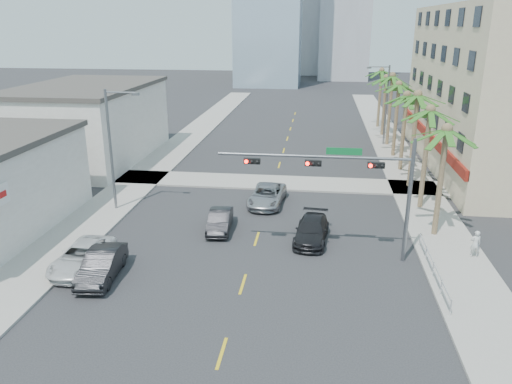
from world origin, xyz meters
TOP-DOWN VIEW (x-y plane):
  - ground at (0.00, 0.00)m, footprint 260.00×260.00m
  - sidewalk_right at (12.00, 20.00)m, footprint 4.00×120.00m
  - sidewalk_left at (-12.00, 20.00)m, footprint 4.00×120.00m
  - sidewalk_cross at (0.00, 22.00)m, footprint 80.00×4.00m
  - building_left_far at (-19.50, 28.00)m, footprint 11.00×18.00m
  - traffic_signal_mast at (5.78, 7.95)m, footprint 11.12×0.54m
  - palm_tree_0 at (11.60, 12.00)m, footprint 4.80×4.80m
  - palm_tree_1 at (11.60, 17.20)m, footprint 4.80×4.80m
  - palm_tree_2 at (11.60, 22.40)m, footprint 4.80×4.80m
  - palm_tree_3 at (11.60, 27.60)m, footprint 4.80×4.80m
  - palm_tree_4 at (11.60, 32.80)m, footprint 4.80×4.80m
  - palm_tree_5 at (11.60, 38.00)m, footprint 4.80×4.80m
  - palm_tree_6 at (11.60, 43.20)m, footprint 4.80×4.80m
  - palm_tree_7 at (11.60, 48.40)m, footprint 4.80×4.80m
  - streetlight_left at (-11.00, 14.00)m, footprint 2.55×0.25m
  - streetlight_right at (11.00, 38.00)m, footprint 2.55×0.25m
  - guardrail at (10.30, 6.00)m, footprint 0.08×8.08m
  - car_parked_mid at (-7.80, 3.75)m, footprint 2.06×4.84m
  - car_parked_far at (-9.40, 4.71)m, footprint 2.40×5.15m
  - car_lane_left at (-2.67, 11.15)m, footprint 1.75×4.25m
  - car_lane_center at (-0.03, 16.64)m, footprint 2.83×5.46m
  - car_lane_right at (3.55, 10.23)m, footprint 2.42×5.04m
  - pedestrian at (13.23, 8.75)m, footprint 0.64×0.45m

SIDE VIEW (x-z plane):
  - ground at x=0.00m, z-range 0.00..0.00m
  - sidewalk_right at x=12.00m, z-range 0.00..0.15m
  - sidewalk_left at x=-12.00m, z-range 0.00..0.15m
  - sidewalk_cross at x=0.00m, z-range 0.00..0.15m
  - guardrail at x=10.30m, z-range 0.17..1.17m
  - car_lane_left at x=-2.67m, z-range 0.00..1.37m
  - car_lane_right at x=3.55m, z-range 0.00..1.42m
  - car_parked_far at x=-9.40m, z-range 0.00..1.43m
  - car_lane_center at x=-0.03m, z-range 0.00..1.47m
  - car_parked_mid at x=-7.80m, z-range 0.00..1.55m
  - pedestrian at x=13.23m, z-range 0.15..1.82m
  - building_left_far at x=-19.50m, z-range 0.00..7.20m
  - streetlight_left at x=-11.00m, z-range 0.56..9.56m
  - streetlight_right at x=11.00m, z-range 0.56..9.56m
  - traffic_signal_mast at x=5.78m, z-range 1.46..8.66m
  - palm_tree_0 at x=11.60m, z-range 3.18..10.98m
  - palm_tree_3 at x=11.60m, z-range 3.18..10.98m
  - palm_tree_6 at x=11.60m, z-range 3.18..10.98m
  - palm_tree_1 at x=11.60m, z-range 3.35..11.51m
  - palm_tree_4 at x=11.60m, z-range 3.35..11.51m
  - palm_tree_7 at x=11.60m, z-range 3.35..11.51m
  - palm_tree_2 at x=11.60m, z-range 3.52..12.04m
  - palm_tree_5 at x=11.60m, z-range 3.52..12.04m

